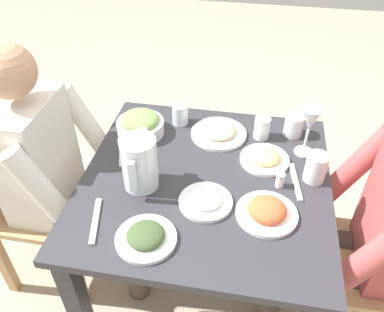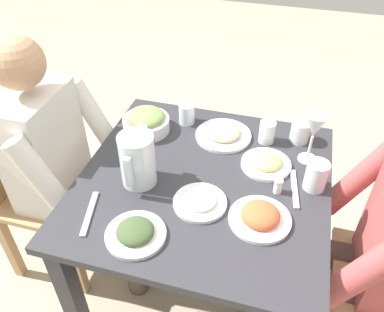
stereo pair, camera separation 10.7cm
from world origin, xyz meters
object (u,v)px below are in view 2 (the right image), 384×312
water_glass_far_left (300,132)px  wine_glass (315,128)px  water_glass_by_pitcher (187,114)px  salt_shaker (278,186)px  salad_bowl (146,121)px  diner_far (371,240)px  water_pitcher (137,160)px  plate_rice_curry (260,217)px  plate_fries (266,162)px  diner_near (67,164)px  water_glass_far_right (316,176)px  chair_near (32,181)px  plate_beans (223,134)px  dining_table (203,204)px  plate_dolmas (135,233)px  water_glass_near_right (267,132)px  plate_yoghurt (200,201)px

water_glass_far_left → wine_glass: (0.11, 0.04, 0.10)m
water_glass_by_pitcher → salt_shaker: size_ratio=1.58×
water_glass_far_left → salad_bowl: bearing=-80.8°
diner_far → wine_glass: 0.41m
salt_shaker → water_pitcher: bearing=-80.8°
plate_rice_curry → water_glass_by_pitcher: 0.59m
plate_rice_curry → water_pitcher: bearing=-99.0°
plate_fries → water_glass_far_left: water_glass_far_left is taller
salad_bowl → diner_near: bearing=-57.0°
water_glass_by_pitcher → water_glass_far_right: water_glass_far_right is taller
plate_rice_curry → salt_shaker: (-0.14, 0.04, 0.01)m
salad_bowl → water_glass_far_left: size_ratio=2.20×
diner_near → water_glass_far_right: 0.96m
chair_near → plate_fries: chair_near is taller
salad_bowl → water_glass_by_pitcher: 0.17m
water_pitcher → plate_beans: size_ratio=0.86×
plate_beans → water_glass_by_pitcher: (-0.06, -0.17, 0.03)m
dining_table → wine_glass: 0.48m
diner_near → water_glass_by_pitcher: 0.53m
plate_dolmas → salt_shaker: bearing=128.3°
wine_glass → salad_bowl: bearing=-91.2°
diner_near → water_glass_far_right: size_ratio=10.90×
water_glass_far_right → plate_rice_curry: bearing=-37.8°
diner_far → plate_dolmas: bearing=-69.4°
dining_table → chair_near: 0.79m
water_glass_by_pitcher → plate_dolmas: bearing=2.0°
salad_bowl → water_glass_near_right: size_ratio=2.12×
water_glass_near_right → wine_glass: 0.20m
plate_fries → water_glass_far_right: water_glass_far_right is taller
plate_rice_curry → plate_beans: size_ratio=0.89×
plate_yoghurt → salt_shaker: size_ratio=3.26×
plate_yoghurt → water_glass_by_pitcher: water_glass_by_pitcher is taller
water_pitcher → water_glass_far_left: (-0.39, 0.51, -0.05)m
salad_bowl → plate_fries: (0.09, 0.50, -0.03)m
chair_near → diner_near: 0.25m
water_glass_near_right → wine_glass: (0.07, 0.16, 0.10)m
water_pitcher → plate_beans: 0.41m
water_pitcher → chair_near: bearing=-100.6°
plate_rice_curry → water_glass_near_right: size_ratio=2.22×
plate_yoghurt → water_glass_far_left: water_glass_far_left is taller
plate_beans → salt_shaker: (0.25, 0.24, 0.01)m
water_pitcher → wine_glass: 0.62m
water_pitcher → dining_table: bearing=108.3°
water_pitcher → plate_dolmas: water_pitcher is taller
water_pitcher → salt_shaker: (-0.08, 0.47, -0.07)m
plate_fries → plate_dolmas: (0.43, -0.33, 0.00)m
salad_bowl → water_glass_far_right: 0.69m
salad_bowl → water_pitcher: bearing=16.3°
dining_table → plate_yoghurt: 0.19m
plate_beans → wine_glass: size_ratio=1.12×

